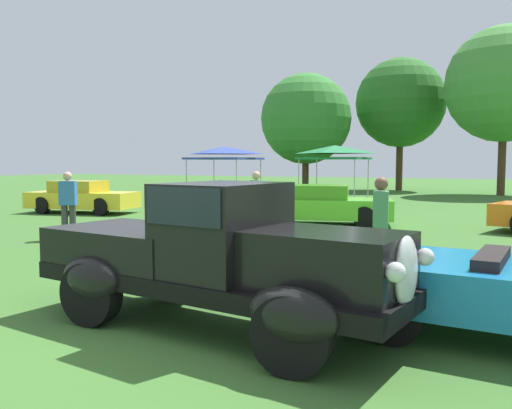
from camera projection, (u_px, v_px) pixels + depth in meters
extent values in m
plane|color=#386628|center=(176.00, 336.00, 5.95)|extent=(120.00, 120.00, 0.00)
cube|color=black|center=(215.00, 281.00, 6.20)|extent=(4.74, 2.11, 0.20)
cube|color=black|center=(321.00, 260.00, 5.42)|extent=(1.83, 1.33, 0.60)
ellipsoid|color=silver|center=(406.00, 272.00, 4.94)|extent=(0.24, 0.54, 0.68)
cube|color=black|center=(223.00, 228.00, 6.08)|extent=(1.29, 1.52, 1.04)
cube|color=black|center=(223.00, 202.00, 6.06)|extent=(1.19, 1.54, 0.40)
cube|color=black|center=(135.00, 246.00, 6.88)|extent=(2.18, 1.69, 0.48)
ellipsoid|color=black|center=(356.00, 285.00, 6.01)|extent=(0.96, 0.49, 0.52)
ellipsoid|color=black|center=(292.00, 315.00, 4.81)|extent=(0.96, 0.49, 0.52)
ellipsoid|color=black|center=(174.00, 260.00, 7.51)|extent=(0.96, 0.49, 0.52)
ellipsoid|color=black|center=(91.00, 279.00, 6.31)|extent=(0.96, 0.49, 0.52)
sphere|color=silver|center=(425.00, 257.00, 5.27)|extent=(0.18, 0.18, 0.18)
sphere|color=silver|center=(396.00, 272.00, 4.54)|extent=(0.18, 0.18, 0.18)
cylinder|color=black|center=(355.00, 300.00, 6.02)|extent=(0.76, 0.24, 0.76)
cylinder|color=black|center=(292.00, 335.00, 4.82)|extent=(0.76, 0.24, 0.76)
cylinder|color=black|center=(174.00, 273.00, 7.52)|extent=(0.76, 0.24, 0.76)
cylinder|color=black|center=(91.00, 294.00, 6.32)|extent=(0.76, 0.24, 0.76)
cube|color=black|center=(492.00, 265.00, 5.85)|extent=(0.39, 1.22, 0.28)
cylinder|color=black|center=(426.00, 285.00, 6.99)|extent=(0.66, 0.20, 0.66)
cylinder|color=black|center=(392.00, 314.00, 5.66)|extent=(0.66, 0.20, 0.66)
cube|color=yellow|center=(83.00, 200.00, 20.24)|extent=(4.27, 2.39, 0.60)
cube|color=gold|center=(79.00, 187.00, 20.24)|extent=(2.01, 1.75, 0.44)
cylinder|color=black|center=(101.00, 207.00, 19.21)|extent=(0.64, 0.22, 0.64)
cylinder|color=black|center=(42.00, 205.00, 19.81)|extent=(0.64, 0.22, 0.64)
cube|color=#60C62D|center=(323.00, 208.00, 16.53)|extent=(4.45, 2.61, 0.60)
cube|color=#4D9F24|center=(318.00, 192.00, 16.52)|extent=(2.12, 1.84, 0.44)
cylinder|color=black|center=(365.00, 217.00, 15.54)|extent=(0.64, 0.22, 0.64)
cylinder|color=black|center=(280.00, 216.00, 16.03)|extent=(0.64, 0.22, 0.64)
cylinder|color=#383838|center=(73.00, 222.00, 13.37)|extent=(0.16, 0.16, 0.86)
cylinder|color=#383838|center=(65.00, 222.00, 13.36)|extent=(0.16, 0.16, 0.86)
cube|color=#336BB2|center=(68.00, 193.00, 13.31)|extent=(0.47, 0.39, 0.60)
sphere|color=tan|center=(67.00, 176.00, 13.27)|extent=(0.22, 0.22, 0.22)
cylinder|color=#383838|center=(380.00, 252.00, 8.91)|extent=(0.16, 0.16, 0.86)
cylinder|color=#383838|center=(380.00, 254.00, 8.71)|extent=(0.16, 0.16, 0.86)
cube|color=#4C9351|center=(381.00, 209.00, 8.75)|extent=(0.31, 0.44, 0.60)
sphere|color=brown|center=(381.00, 184.00, 8.72)|extent=(0.22, 0.22, 0.22)
cylinder|color=#7F7056|center=(255.00, 220.00, 13.87)|extent=(0.16, 0.16, 0.86)
cylinder|color=#7F7056|center=(257.00, 219.00, 14.07)|extent=(0.16, 0.16, 0.86)
cube|color=#4C9351|center=(256.00, 192.00, 13.91)|extent=(0.30, 0.43, 0.60)
sphere|color=tan|center=(256.00, 176.00, 13.88)|extent=(0.22, 0.22, 0.22)
cylinder|color=#B7B7BC|center=(261.00, 179.00, 27.90)|extent=(0.05, 0.05, 2.05)
cylinder|color=#B7B7BC|center=(236.00, 181.00, 25.37)|extent=(0.05, 0.05, 2.05)
cylinder|color=#B7B7BC|center=(214.00, 179.00, 29.07)|extent=(0.05, 0.05, 2.05)
cylinder|color=#B7B7BC|center=(186.00, 180.00, 26.55)|extent=(0.05, 0.05, 2.05)
cube|color=#2D429E|center=(224.00, 159.00, 27.14)|extent=(3.11, 3.11, 0.10)
pyramid|color=#2D429E|center=(224.00, 150.00, 27.10)|extent=(3.04, 3.04, 0.38)
cylinder|color=#B7B7BC|center=(368.00, 181.00, 25.77)|extent=(0.05, 0.05, 2.05)
cylinder|color=#B7B7BC|center=(354.00, 183.00, 23.42)|extent=(0.05, 0.05, 2.05)
cylinder|color=#B7B7BC|center=(317.00, 180.00, 26.87)|extent=(0.05, 0.05, 2.05)
cylinder|color=#B7B7BC|center=(299.00, 182.00, 24.51)|extent=(0.05, 0.05, 2.05)
cube|color=#1E703D|center=(334.00, 158.00, 25.06)|extent=(2.90, 2.90, 0.10)
pyramid|color=#1E703D|center=(335.00, 149.00, 25.02)|extent=(2.84, 2.84, 0.38)
cylinder|color=#47331E|center=(305.00, 167.00, 35.35)|extent=(0.44, 0.44, 3.12)
sphere|color=#337A2D|center=(306.00, 119.00, 35.09)|extent=(5.94, 5.94, 5.94)
cylinder|color=#47331E|center=(399.00, 159.00, 36.09)|extent=(0.44, 0.44, 4.25)
sphere|color=#286623|center=(401.00, 103.00, 35.79)|extent=(5.95, 5.95, 5.95)
cylinder|color=#47331E|center=(502.00, 156.00, 30.78)|extent=(0.44, 0.44, 4.54)
sphere|color=#428938|center=(505.00, 84.00, 30.45)|extent=(6.62, 6.62, 6.62)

